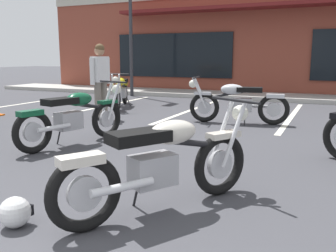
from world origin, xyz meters
The scene contains 10 objects.
ground_plane centered at (0.00, 3.99, 0.00)m, with size 80.00×80.00×0.00m, color #3D3D42.
sidewalk_kerb centered at (0.00, 12.41, 0.07)m, with size 22.00×1.80×0.14m, color #A8A59E.
brick_storefront_building centered at (0.00, 16.52, 1.95)m, with size 18.83×7.26×3.89m.
painted_stall_lines centered at (0.00, 8.81, 0.00)m, with size 12.87×4.80×0.01m.
motorcycle_foreground_classic centered at (0.79, 2.60, 0.46)m, with size 1.34×1.87×0.98m.
motorcycle_red_sportbike centered at (-1.61, 4.39, 0.46)m, with size 0.83×2.08×0.98m.
motorcycle_black_cruiser centered at (-3.28, 8.57, 0.46)m, with size 1.12×1.99×0.98m.
motorcycle_cream_vintage centered at (0.31, 7.35, 0.46)m, with size 2.10×0.78×0.98m.
person_in_shorts_foreground centered at (-2.62, 6.63, 0.95)m, with size 0.32×0.61×1.68m.
helmet_on_pavement centered at (-0.18, 1.79, 0.13)m, with size 0.26×0.26×0.26m.
Camera 1 is at (2.14, -0.30, 1.39)m, focal length 39.53 mm.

